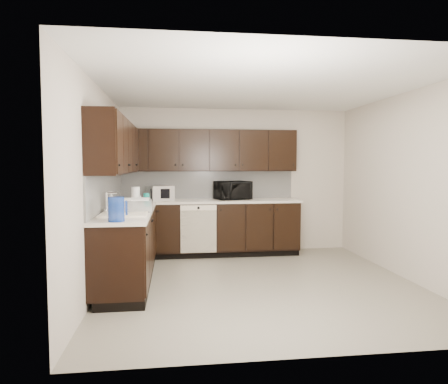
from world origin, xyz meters
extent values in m
plane|color=gray|center=(0.00, 0.00, 0.00)|extent=(4.00, 4.00, 0.00)
plane|color=white|center=(0.00, 0.00, 2.50)|extent=(4.00, 4.00, 0.00)
cube|color=#C0B4A4|center=(0.00, 2.00, 1.25)|extent=(4.00, 0.02, 2.50)
cube|color=#C0B4A4|center=(-2.00, 0.00, 1.25)|extent=(0.02, 4.00, 2.50)
cube|color=#C0B4A4|center=(2.00, 0.00, 1.25)|extent=(0.02, 4.00, 2.50)
cube|color=#C0B4A4|center=(0.00, -2.00, 1.25)|extent=(4.00, 0.02, 2.50)
cube|color=black|center=(-0.50, 1.70, 0.45)|extent=(3.00, 0.60, 0.90)
cube|color=black|center=(-1.70, 0.30, 0.45)|extent=(0.60, 2.20, 0.90)
cube|color=black|center=(-0.50, 1.73, 0.05)|extent=(3.00, 0.54, 0.10)
cube|color=black|center=(-1.67, 0.30, 0.05)|extent=(0.54, 2.20, 0.10)
cube|color=beige|center=(-0.50, 1.70, 0.92)|extent=(3.03, 0.63, 0.04)
cube|color=beige|center=(-1.70, 0.30, 0.92)|extent=(0.63, 2.23, 0.04)
cube|color=#BABBB6|center=(-0.50, 1.99, 1.18)|extent=(3.00, 0.02, 0.48)
cube|color=#BABBB6|center=(-1.99, 0.60, 1.18)|extent=(0.02, 2.80, 0.48)
cube|color=black|center=(-0.50, 1.83, 1.77)|extent=(3.00, 0.33, 0.70)
cube|color=black|center=(-1.83, 0.43, 1.77)|extent=(0.33, 2.47, 0.70)
cube|color=#F8E9CA|center=(-0.70, 1.41, 0.50)|extent=(0.58, 0.02, 0.78)
cube|color=#F8E9CA|center=(-0.70, 1.40, 0.84)|extent=(0.58, 0.03, 0.08)
cylinder|color=black|center=(-0.70, 1.39, 0.84)|extent=(0.04, 0.02, 0.04)
cube|color=#F8E9CA|center=(-1.68, 0.00, 0.95)|extent=(0.54, 0.82, 0.03)
cube|color=#F8E9CA|center=(-1.68, -0.20, 0.86)|extent=(0.42, 0.34, 0.16)
cube|color=#F8E9CA|center=(-1.68, 0.20, 0.86)|extent=(0.42, 0.34, 0.16)
cylinder|color=silver|center=(-1.90, 0.00, 1.07)|extent=(0.03, 0.03, 0.26)
cylinder|color=silver|center=(-1.85, 0.00, 1.19)|extent=(0.14, 0.02, 0.02)
cylinder|color=#B2B2B7|center=(-1.68, -0.20, 0.89)|extent=(0.20, 0.20, 0.10)
imported|color=black|center=(-0.10, 1.73, 1.10)|extent=(0.65, 0.53, 0.31)
imported|color=gray|center=(-1.52, 0.25, 1.04)|extent=(0.09, 0.09, 0.19)
imported|color=gray|center=(-1.87, 0.16, 1.07)|extent=(0.13, 0.13, 0.26)
cube|color=silver|center=(-1.31, 1.73, 1.06)|extent=(0.47, 0.42, 0.24)
cube|color=silver|center=(-1.61, 0.08, 1.02)|extent=(0.51, 0.45, 0.16)
cylinder|color=#11359C|center=(-1.69, -0.70, 1.07)|extent=(0.19, 0.19, 0.26)
cylinder|color=#0C8578|center=(-1.48, 0.81, 1.03)|extent=(0.08, 0.08, 0.18)
cylinder|color=white|center=(-1.64, 0.89, 1.08)|extent=(0.15, 0.15, 0.27)
camera|label=1|loc=(-1.08, -4.96, 1.54)|focal=32.00mm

